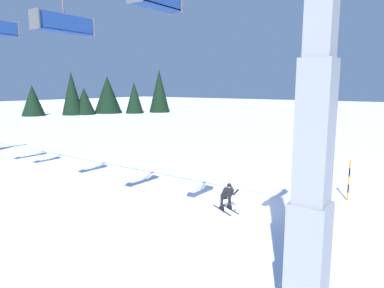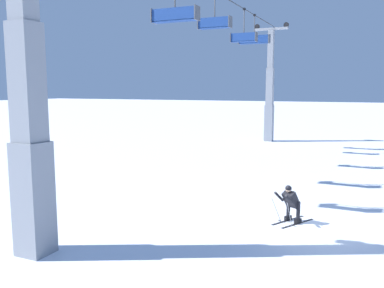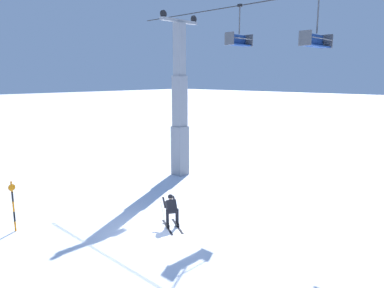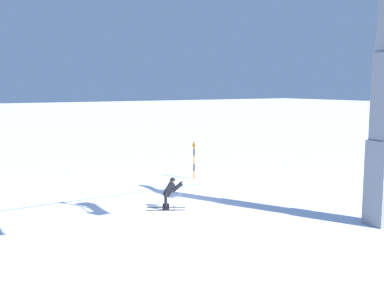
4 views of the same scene
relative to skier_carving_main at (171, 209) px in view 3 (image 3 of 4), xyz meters
name	(u,v)px [view 3 (image 3 of 4)]	position (x,y,z in m)	size (l,w,h in m)	color
ground_plane	(151,233)	(-0.07, -1.07, -0.76)	(260.00, 260.00, 0.00)	white
skier_carving_main	(171,209)	(0.00, 0.00, 0.00)	(1.68, 1.28, 1.47)	black
lift_tower_near	(180,111)	(-5.57, 6.00, 3.40)	(0.84, 2.99, 10.05)	gray
chairlift_seat_nearest	(238,39)	(-1.15, 6.00, 7.44)	(0.61, 1.73, 2.09)	black
chairlift_seat_second	(315,40)	(3.11, 6.00, 7.14)	(0.61, 2.23, 2.39)	black
trail_marker_pole	(13,205)	(-4.24, -4.82, 0.39)	(0.07, 0.28, 2.13)	orange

